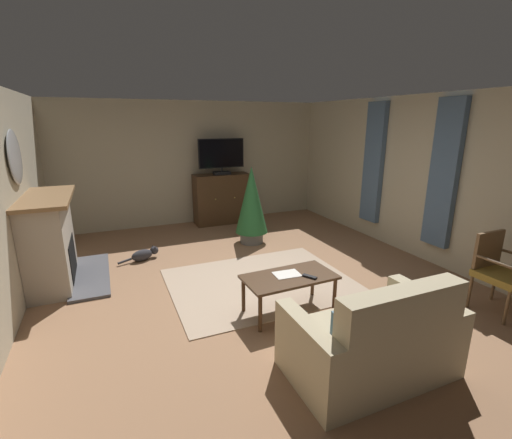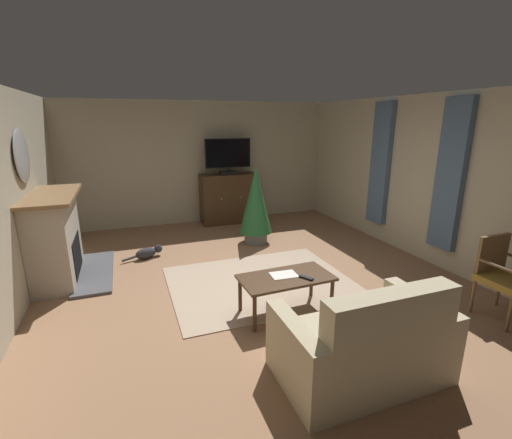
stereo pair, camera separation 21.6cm
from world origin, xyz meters
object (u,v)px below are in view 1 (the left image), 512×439
at_px(wall_mirror_oval, 15,157).
at_px(sofa_floral, 373,342).
at_px(side_chair_nearest_door, 499,270).
at_px(cat, 144,254).
at_px(fireplace, 52,242).
at_px(television, 221,156).
at_px(folded_newspaper, 287,274).
at_px(coffee_table, 289,280).
at_px(tv_remote, 310,277).
at_px(potted_plant_leafy_by_curtain, 251,203).
at_px(tv_cabinet, 222,200).

distance_m(wall_mirror_oval, sofa_floral, 4.63).
height_order(side_chair_nearest_door, cat, side_chair_nearest_door).
xyz_separation_m(fireplace, television, (3.05, 1.90, 0.88)).
bearing_deg(folded_newspaper, fireplace, 146.76).
bearing_deg(coffee_table, sofa_floral, -82.60).
bearing_deg(tv_remote, folded_newspaper, -162.99).
height_order(coffee_table, side_chair_nearest_door, side_chair_nearest_door).
bearing_deg(cat, fireplace, -163.63).
height_order(wall_mirror_oval, television, wall_mirror_oval).
bearing_deg(tv_remote, wall_mirror_oval, -156.27).
height_order(folded_newspaper, potted_plant_leafy_by_curtain, potted_plant_leafy_by_curtain).
relative_size(folded_newspaper, side_chair_nearest_door, 0.32).
distance_m(sofa_floral, potted_plant_leafy_by_curtain, 3.74).
bearing_deg(side_chair_nearest_door, television, 110.69).
distance_m(folded_newspaper, cat, 2.71).
relative_size(wall_mirror_oval, television, 0.75).
xyz_separation_m(sofa_floral, potted_plant_leafy_by_curtain, (0.38, 3.69, 0.43)).
bearing_deg(folded_newspaper, sofa_floral, -78.65).
bearing_deg(folded_newspaper, television, 86.92).
bearing_deg(sofa_floral, cat, 113.30).
height_order(tv_cabinet, side_chair_nearest_door, tv_cabinet).
bearing_deg(sofa_floral, tv_remote, 88.55).
distance_m(wall_mirror_oval, television, 3.81).
bearing_deg(tv_remote, fireplace, -158.60).
bearing_deg(television, coffee_table, -96.70).
relative_size(fireplace, side_chair_nearest_door, 1.70).
bearing_deg(fireplace, television, 31.94).
relative_size(television, side_chair_nearest_door, 1.05).
height_order(television, folded_newspaper, television).
bearing_deg(tv_remote, cat, -178.82).
height_order(tv_cabinet, television, television).
relative_size(tv_cabinet, coffee_table, 1.09).
xyz_separation_m(television, sofa_floral, (-0.30, -5.13, -1.14)).
height_order(sofa_floral, potted_plant_leafy_by_curtain, potted_plant_leafy_by_curtain).
distance_m(fireplace, coffee_table, 3.27).
distance_m(sofa_floral, side_chair_nearest_door, 2.14).
xyz_separation_m(coffee_table, folded_newspaper, (-0.01, 0.05, 0.05)).
xyz_separation_m(wall_mirror_oval, coffee_table, (2.84, -2.00, -1.33)).
bearing_deg(television, potted_plant_leafy_by_curtain, -86.58).
xyz_separation_m(folded_newspaper, side_chair_nearest_door, (2.28, -0.95, 0.04)).
bearing_deg(sofa_floral, coffee_table, 97.40).
distance_m(tv_cabinet, folded_newspaper, 3.93).
bearing_deg(wall_mirror_oval, cat, 13.71).
relative_size(wall_mirror_oval, tv_cabinet, 0.62).
bearing_deg(potted_plant_leafy_by_curtain, wall_mirror_oval, -172.21).
bearing_deg(folded_newspaper, wall_mirror_oval, 149.24).
distance_m(wall_mirror_oval, coffee_table, 3.71).
distance_m(fireplace, tv_cabinet, 3.62).
bearing_deg(television, wall_mirror_oval, -150.02).
xyz_separation_m(wall_mirror_oval, tv_remote, (3.03, -2.13, -1.27)).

